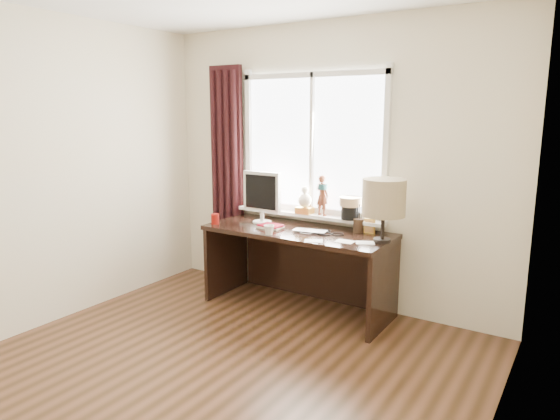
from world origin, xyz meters
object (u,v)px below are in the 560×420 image
Objects in this scene: mug at (269,230)px; red_cup at (215,219)px; desk at (303,253)px; laptop at (310,231)px; monitor at (262,194)px; table_lamp at (384,198)px.

red_cup is (-0.66, 0.07, 0.00)m from mug.
red_cup is 0.89m from desk.
desk is (0.11, 0.40, -0.29)m from mug.
laptop is 0.37m from mug.
red_cup reaches higher than mug.
monitor is at bearing 131.89° from mug.
red_cup is 1.62m from table_lamp.
desk is 0.68m from monitor.
desk is at bearing 128.32° from laptop.
table_lamp is (0.91, 0.29, 0.32)m from mug.
mug is 0.95× the size of red_cup.
mug is at bearing -105.87° from desk.
mug is 0.19× the size of monitor.
red_cup is at bearing 173.77° from mug.
laptop is at bearing 11.63° from red_cup.
red_cup is (-0.92, -0.19, 0.04)m from laptop.
monitor is at bearing 160.85° from laptop.
table_lamp reaches higher than desk.
desk is at bearing 22.72° from red_cup.
monitor reaches higher than red_cup.
desk is (0.77, 0.32, -0.29)m from red_cup.
laptop is 3.19× the size of mug.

